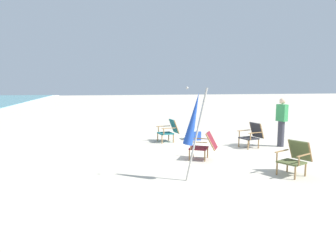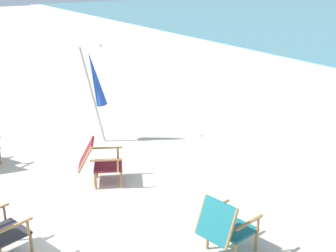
{
  "view_description": "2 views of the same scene",
  "coord_description": "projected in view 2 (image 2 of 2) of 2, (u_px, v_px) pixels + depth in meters",
  "views": [
    {
      "loc": [
        -9.83,
        3.28,
        2.22
      ],
      "look_at": [
        -0.28,
        1.65,
        0.86
      ],
      "focal_mm": 35.0,
      "sensor_mm": 36.0,
      "label": 1
    },
    {
      "loc": [
        5.75,
        -2.12,
        3.57
      ],
      "look_at": [
        -0.94,
        2.05,
        0.87
      ],
      "focal_mm": 50.0,
      "sensor_mm": 36.0,
      "label": 2
    }
  ],
  "objects": [
    {
      "name": "ground_plane",
      "position": [
        83.0,
        224.0,
        6.84
      ],
      "size": [
        80.0,
        80.0,
        0.0
      ],
      "primitive_type": "plane",
      "color": "beige"
    },
    {
      "name": "beach_chair_far_center",
      "position": [
        225.0,
        225.0,
        5.97
      ],
      "size": [
        0.7,
        0.79,
        0.81
      ],
      "color": "#196066",
      "rests_on": "ground"
    },
    {
      "name": "beach_chair_mid_center",
      "position": [
        98.0,
        160.0,
        7.99
      ],
      "size": [
        0.84,
        0.93,
        0.79
      ],
      "color": "maroon",
      "rests_on": "ground"
    },
    {
      "name": "umbrella_furled_blue",
      "position": [
        95.0,
        80.0,
        9.56
      ],
      "size": [
        0.26,
        0.55,
        2.09
      ],
      "color": "#B7B2A8",
      "rests_on": "ground"
    }
  ]
}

